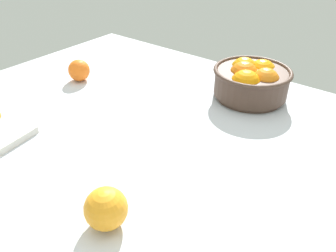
{
  "coord_description": "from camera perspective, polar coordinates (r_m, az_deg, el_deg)",
  "views": [
    {
      "loc": [
        35.26,
        -51.09,
        45.82
      ],
      "look_at": [
        -1.52,
        -3.99,
        7.32
      ],
      "focal_mm": 35.89,
      "sensor_mm": 36.0,
      "label": 1
    }
  ],
  "objects": [
    {
      "name": "loose_orange_0",
      "position": [
        1.11,
        -14.88,
        9.13
      ],
      "size": [
        6.73,
        6.73,
        6.73
      ],
      "primitive_type": "sphere",
      "color": "orange",
      "rests_on": "ground_plane"
    },
    {
      "name": "fruit_bowl",
      "position": [
        0.98,
        13.95,
        7.53
      ],
      "size": [
        21.83,
        21.83,
        10.73
      ],
      "color": "#473328",
      "rests_on": "ground_plane"
    },
    {
      "name": "loose_orange_1",
      "position": [
        0.59,
        -10.49,
        -13.62
      ],
      "size": [
        7.49,
        7.49,
        7.49
      ],
      "primitive_type": "sphere",
      "color": "orange",
      "rests_on": "ground_plane"
    },
    {
      "name": "ground_plane",
      "position": [
        0.78,
        2.69,
        -4.57
      ],
      "size": [
        149.54,
        98.6,
        3.0
      ],
      "primitive_type": "cube",
      "color": "silver"
    }
  ]
}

